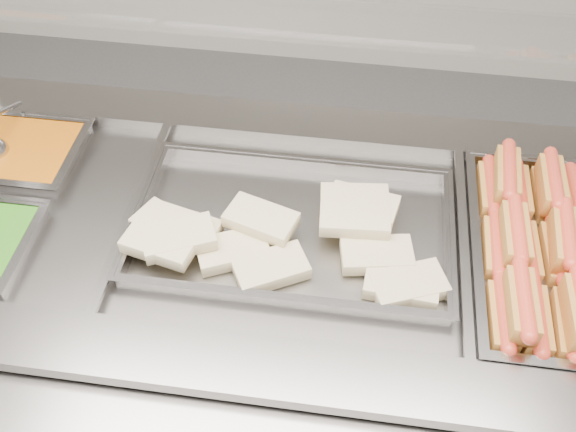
# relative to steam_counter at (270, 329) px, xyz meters

# --- Properties ---
(steam_counter) EXTENTS (2.08, 0.93, 0.99)m
(steam_counter) POSITION_rel_steam_counter_xyz_m (0.00, 0.00, 0.00)
(steam_counter) COLOR gray
(steam_counter) RESTS_ON ground
(sneeze_guard) EXTENTS (1.82, 0.33, 0.49)m
(sneeze_guard) POSITION_rel_steam_counter_xyz_m (-0.00, 0.24, 0.90)
(sneeze_guard) COLOR silver
(sneeze_guard) RESTS_ON steam_counter
(pan_hotdogs) EXTENTS (0.38, 0.61, 0.11)m
(pan_hotdogs) POSITION_rel_steam_counter_xyz_m (0.69, 0.00, 0.45)
(pan_hotdogs) COLOR gray
(pan_hotdogs) RESTS_ON steam_counter
(pan_wraps) EXTENTS (0.75, 0.45, 0.08)m
(pan_wraps) POSITION_rel_steam_counter_xyz_m (0.07, 0.00, 0.47)
(pan_wraps) COLOR gray
(pan_wraps) RESTS_ON steam_counter
(pan_beans) EXTENTS (0.33, 0.27, 0.11)m
(pan_beans) POSITION_rel_steam_counter_xyz_m (-0.71, 0.15, 0.45)
(pan_beans) COLOR gray
(pan_beans) RESTS_ON steam_counter
(hotdogs_in_buns) EXTENTS (0.34, 0.58, 0.13)m
(hotdogs_in_buns) POSITION_rel_steam_counter_xyz_m (0.68, -0.00, 0.50)
(hotdogs_in_buns) COLOR #A75B23
(hotdogs_in_buns) RESTS_ON pan_hotdogs
(tortilla_wraps) EXTENTS (0.77, 0.38, 0.08)m
(tortilla_wraps) POSITION_rel_steam_counter_xyz_m (0.07, -0.05, 0.50)
(tortilla_wraps) COLOR beige
(tortilla_wraps) RESTS_ON pan_wraps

